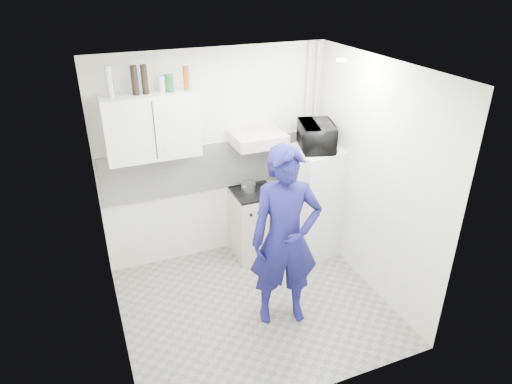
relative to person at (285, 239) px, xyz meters
name	(u,v)px	position (x,y,z in m)	size (l,w,h in m)	color
floor	(254,306)	(-0.23, 0.25, -0.97)	(2.80, 2.80, 0.00)	gray
ceiling	(254,69)	(-0.23, 0.25, 1.63)	(2.80, 2.80, 0.00)	white
wall_back	(216,158)	(-0.23, 1.50, 0.33)	(2.80, 2.80, 0.00)	silver
wall_left	(107,231)	(-1.63, 0.25, 0.33)	(2.60, 2.60, 0.00)	silver
wall_right	(373,180)	(1.17, 0.25, 0.33)	(2.60, 2.60, 0.00)	silver
person	(285,239)	(0.00, 0.00, 0.00)	(0.71, 0.46, 1.94)	navy
stove	(254,223)	(0.17, 1.25, -0.54)	(0.54, 0.54, 0.86)	beige
fridge	(313,202)	(0.87, 1.00, -0.25)	(0.60, 0.60, 1.44)	white
stove_top	(254,192)	(0.17, 1.25, -0.10)	(0.51, 0.51, 0.03)	black
saucepan	(248,187)	(0.11, 1.29, -0.03)	(0.18, 0.18, 0.10)	silver
microwave	(317,136)	(0.87, 1.00, 0.62)	(0.38, 0.56, 0.31)	black
bottle_a	(110,82)	(-1.35, 1.33, 1.39)	(0.07, 0.07, 0.31)	silver
bottle_c	(135,80)	(-1.10, 1.33, 1.38)	(0.07, 0.07, 0.30)	black
bottle_d	(145,79)	(-1.00, 1.33, 1.38)	(0.07, 0.07, 0.30)	black
canister_a	(162,84)	(-0.83, 1.33, 1.32)	(0.07, 0.07, 0.17)	#B2B7BC
canister_b	(169,83)	(-0.76, 1.33, 1.32)	(0.09, 0.09, 0.18)	#144C1E
bottle_e	(186,78)	(-0.57, 1.33, 1.36)	(0.06, 0.06, 0.25)	brown
upper_cabinet	(152,126)	(-0.98, 1.33, 0.88)	(1.00, 0.35, 0.70)	white
range_hood	(258,138)	(0.22, 1.25, 0.60)	(0.60, 0.50, 0.14)	beige
backsplash	(216,166)	(-0.23, 1.49, 0.23)	(2.74, 0.03, 0.60)	white
pipe_a	(313,145)	(1.07, 1.42, 0.33)	(0.05, 0.05, 2.60)	beige
pipe_b	(305,147)	(0.95, 1.42, 0.33)	(0.04, 0.04, 2.60)	beige
ceiling_spot_fixture	(342,60)	(0.77, 0.45, 1.60)	(0.10, 0.10, 0.02)	white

